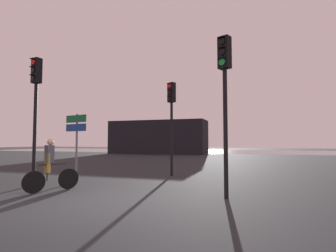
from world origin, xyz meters
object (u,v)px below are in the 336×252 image
(traffic_light_near_right, at_px, (225,85))
(direction_sign_post, at_px, (76,135))
(traffic_light_near_left, at_px, (36,97))
(distant_building, at_px, (158,137))
(cyclist, at_px, (50,165))
(traffic_light_center, at_px, (171,111))

(traffic_light_near_right, bearing_deg, direction_sign_post, 14.18)
(traffic_light_near_left, xyz_separation_m, traffic_light_near_right, (6.63, -0.02, -0.04))
(traffic_light_near_left, distance_m, direction_sign_post, 1.97)
(distant_building, xyz_separation_m, cyclist, (5.68, -24.77, -1.26))
(distant_building, relative_size, traffic_light_near_left, 2.71)
(distant_building, distance_m, traffic_light_near_left, 24.48)
(direction_sign_post, height_order, cyclist, direction_sign_post)
(traffic_light_center, bearing_deg, traffic_light_near_right, 151.18)
(traffic_light_near_right, bearing_deg, cyclist, 32.93)
(distant_building, bearing_deg, direction_sign_post, -77.23)
(traffic_light_center, relative_size, cyclist, 2.60)
(traffic_light_center, xyz_separation_m, traffic_light_near_right, (2.80, -3.98, 0.16))
(direction_sign_post, bearing_deg, traffic_light_near_left, 64.99)
(distant_building, xyz_separation_m, direction_sign_post, (5.20, -22.93, -0.29))
(traffic_light_center, bearing_deg, distant_building, -41.92)
(traffic_light_center, height_order, traffic_light_near_right, traffic_light_near_right)
(traffic_light_near_right, bearing_deg, traffic_light_center, -29.31)
(direction_sign_post, bearing_deg, traffic_light_near_right, -178.74)
(traffic_light_center, relative_size, direction_sign_post, 1.62)
(distant_building, xyz_separation_m, traffic_light_near_left, (4.32, -24.07, 1.05))
(traffic_light_near_left, bearing_deg, cyclist, 164.80)
(distant_building, height_order, cyclist, distant_building)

